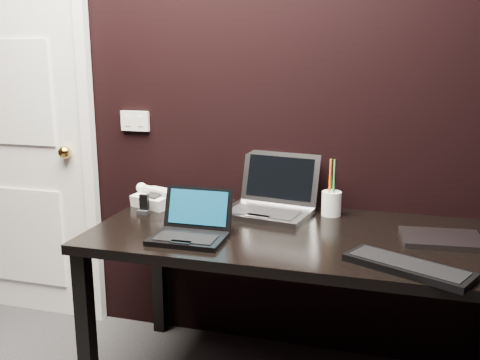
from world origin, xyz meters
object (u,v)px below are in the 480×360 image
(netbook, at_px, (191,229))
(pen_cup, at_px, (331,202))
(mobile_phone, at_px, (144,207))
(ext_keyboard, at_px, (408,267))
(door, at_px, (13,131))
(desk_phone, at_px, (156,198))
(desk, at_px, (300,250))
(silver_laptop, at_px, (270,203))
(closed_laptop, at_px, (442,239))

(netbook, relative_size, pen_cup, 1.12)
(mobile_phone, bearing_deg, ext_keyboard, -17.38)
(door, relative_size, mobile_phone, 24.53)
(netbook, xyz_separation_m, desk_phone, (-0.33, 0.39, 0.00))
(desk, relative_size, ext_keyboard, 3.84)
(desk_phone, bearing_deg, mobile_phone, -89.75)
(desk, bearing_deg, door, 167.18)
(netbook, height_order, desk_phone, netbook)
(silver_laptop, distance_m, pen_cup, 0.28)
(netbook, distance_m, closed_laptop, 0.98)
(door, distance_m, closed_laptop, 2.24)
(netbook, height_order, mobile_phone, netbook)
(desk_phone, bearing_deg, closed_laptop, -6.89)
(silver_laptop, bearing_deg, desk_phone, -176.89)
(silver_laptop, distance_m, closed_laptop, 0.75)
(ext_keyboard, xyz_separation_m, closed_laptop, (0.13, 0.34, -0.00))
(door, xyz_separation_m, silver_laptop, (1.47, -0.14, -0.26))
(door, height_order, mobile_phone, door)
(mobile_phone, xyz_separation_m, pen_cup, (0.82, 0.21, 0.03))
(door, xyz_separation_m, mobile_phone, (0.92, -0.31, -0.27))
(desk, distance_m, ext_keyboard, 0.51)
(netbook, distance_m, pen_cup, 0.68)
(ext_keyboard, xyz_separation_m, pen_cup, (-0.32, 0.57, 0.05))
(mobile_phone, distance_m, pen_cup, 0.85)
(mobile_phone, bearing_deg, silver_laptop, 16.37)
(desk, bearing_deg, netbook, -154.85)
(netbook, distance_m, desk_phone, 0.51)
(closed_laptop, distance_m, mobile_phone, 1.28)
(desk, xyz_separation_m, netbook, (-0.40, -0.19, 0.12))
(mobile_phone, bearing_deg, netbook, -38.06)
(mobile_phone, bearing_deg, door, 161.52)
(desk, distance_m, silver_laptop, 0.32)
(closed_laptop, xyz_separation_m, pen_cup, (-0.45, 0.23, 0.05))
(door, relative_size, pen_cup, 8.29)
(closed_laptop, relative_size, desk_phone, 1.37)
(silver_laptop, height_order, ext_keyboard, silver_laptop)
(door, bearing_deg, netbook, -24.34)
(closed_laptop, bearing_deg, door, 171.47)
(closed_laptop, bearing_deg, mobile_phone, 179.01)
(desk, height_order, mobile_phone, mobile_phone)
(desk_phone, bearing_deg, door, 169.21)
(netbook, bearing_deg, closed_laptop, 13.93)
(netbook, height_order, closed_laptop, netbook)
(ext_keyboard, xyz_separation_m, desk_phone, (-1.14, 0.49, 0.03))
(desk_phone, xyz_separation_m, mobile_phone, (0.00, -0.13, -0.01))
(closed_laptop, xyz_separation_m, desk_phone, (-1.28, 0.15, 0.03))
(ext_keyboard, xyz_separation_m, mobile_phone, (-1.14, 0.36, 0.02))
(silver_laptop, relative_size, closed_laptop, 1.32)
(closed_laptop, relative_size, pen_cup, 1.25)
(ext_keyboard, distance_m, closed_laptop, 0.36)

